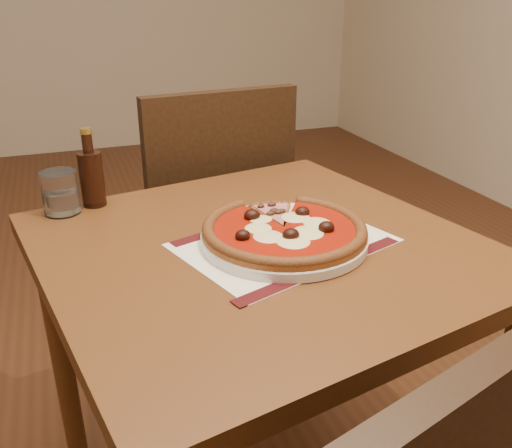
{
  "coord_description": "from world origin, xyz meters",
  "views": [
    {
      "loc": [
        0.06,
        -1.45,
        1.21
      ],
      "look_at": [
        0.39,
        -0.53,
        0.78
      ],
      "focal_mm": 38.0,
      "sensor_mm": 36.0,
      "label": 1
    }
  ],
  "objects": [
    {
      "name": "table",
      "position": [
        0.39,
        -0.55,
        0.65
      ],
      "size": [
        0.94,
        0.94,
        0.75
      ],
      "rotation": [
        0.0,
        0.0,
        0.19
      ],
      "color": "brown",
      "rests_on": "ground"
    },
    {
      "name": "chair_far",
      "position": [
        0.46,
        0.08,
        0.54
      ],
      "size": [
        0.49,
        0.49,
        0.95
      ],
      "rotation": [
        0.0,
        0.0,
        3.25
      ],
      "color": "black",
      "rests_on": "ground"
    },
    {
      "name": "placemat",
      "position": [
        0.43,
        -0.57,
        0.75
      ],
      "size": [
        0.45,
        0.38,
        0.0
      ],
      "primitive_type": "cube",
      "rotation": [
        0.0,
        0.0,
        0.31
      ],
      "color": "silver",
      "rests_on": "table"
    },
    {
      "name": "plate",
      "position": [
        0.43,
        -0.57,
        0.76
      ],
      "size": [
        0.32,
        0.32,
        0.02
      ],
      "primitive_type": "cylinder",
      "color": "white",
      "rests_on": "placemat"
    },
    {
      "name": "pizza",
      "position": [
        0.43,
        -0.57,
        0.78
      ],
      "size": [
        0.32,
        0.32,
        0.04
      ],
      "color": "#AC6629",
      "rests_on": "plate"
    },
    {
      "name": "ham_slice",
      "position": [
        0.45,
        -0.5,
        0.78
      ],
      "size": [
        0.09,
        0.13,
        0.02
      ],
      "rotation": [
        0.0,
        0.0,
        1.41
      ],
      "color": "#AC6629",
      "rests_on": "plate"
    },
    {
      "name": "water_glass",
      "position": [
        0.04,
        -0.27,
        0.8
      ],
      "size": [
        0.08,
        0.08,
        0.09
      ],
      "primitive_type": "cylinder",
      "rotation": [
        0.0,
        0.0,
        -0.09
      ],
      "color": "white",
      "rests_on": "table"
    },
    {
      "name": "bottle",
      "position": [
        0.11,
        -0.24,
        0.82
      ],
      "size": [
        0.05,
        0.05,
        0.18
      ],
      "color": "#36180D",
      "rests_on": "table"
    }
  ]
}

